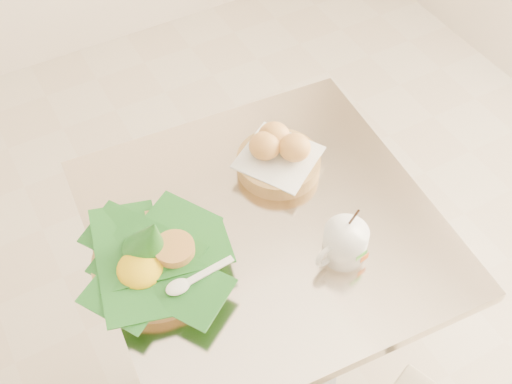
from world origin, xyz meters
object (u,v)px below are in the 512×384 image
cafe_table (264,279)px  coffee_mug (344,243)px  bread_basket (278,155)px  rice_basket (153,259)px

cafe_table → coffee_mug: size_ratio=4.92×
cafe_table → coffee_mug: (0.10, -0.14, 0.26)m
cafe_table → bread_basket: (0.10, 0.12, 0.26)m
rice_basket → bread_basket: (0.35, 0.12, -0.00)m
cafe_table → coffee_mug: 0.31m
cafe_table → rice_basket: bearing=178.7°
cafe_table → bread_basket: bearing=50.3°
cafe_table → rice_basket: size_ratio=2.50×
cafe_table → rice_basket: 0.36m
coffee_mug → rice_basket: bearing=156.4°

